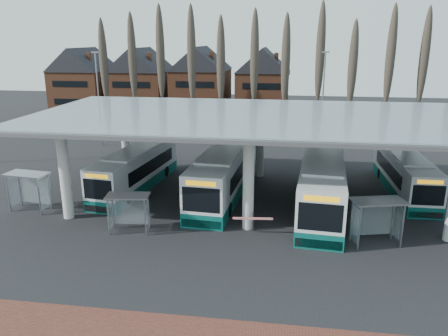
# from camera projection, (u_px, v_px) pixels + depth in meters

# --- Properties ---
(ground) EXTENTS (140.00, 140.00, 0.00)m
(ground) POSITION_uv_depth(u_px,v_px,m) (244.00, 246.00, 25.25)
(ground) COLOR black
(ground) RESTS_ON ground
(station_canopy) EXTENTS (32.00, 16.00, 6.34)m
(station_canopy) POSITION_uv_depth(u_px,v_px,m) (256.00, 123.00, 31.21)
(station_canopy) COLOR beige
(station_canopy) RESTS_ON ground
(poplar_row) EXTENTS (45.10, 1.10, 14.50)m
(poplar_row) POSITION_uv_depth(u_px,v_px,m) (271.00, 61.00, 54.03)
(poplar_row) COLOR #473D33
(poplar_row) RESTS_ON ground
(townhouse_row) EXTENTS (36.80, 10.30, 12.25)m
(townhouse_row) POSITION_uv_depth(u_px,v_px,m) (171.00, 76.00, 67.42)
(townhouse_row) COLOR brown
(townhouse_row) RESTS_ON ground
(lamp_post_a) EXTENTS (0.80, 0.16, 10.17)m
(lamp_post_a) POSITION_uv_depth(u_px,v_px,m) (99.00, 98.00, 47.04)
(lamp_post_a) COLOR slate
(lamp_post_a) RESTS_ON ground
(lamp_post_b) EXTENTS (0.80, 0.16, 10.17)m
(lamp_post_b) POSITION_uv_depth(u_px,v_px,m) (323.00, 97.00, 47.55)
(lamp_post_b) COLOR slate
(lamp_post_b) RESTS_ON ground
(bus_0) EXTENTS (3.82, 11.63, 3.17)m
(bus_0) POSITION_uv_depth(u_px,v_px,m) (136.00, 169.00, 34.73)
(bus_0) COLOR silver
(bus_0) RESTS_ON ground
(bus_1) EXTENTS (3.63, 13.02, 3.57)m
(bus_1) POSITION_uv_depth(u_px,v_px,m) (223.00, 174.00, 32.98)
(bus_1) COLOR silver
(bus_1) RESTS_ON ground
(bus_2) EXTENTS (3.88, 13.31, 3.65)m
(bus_2) POSITION_uv_depth(u_px,v_px,m) (322.00, 185.00, 30.40)
(bus_2) COLOR silver
(bus_2) RESTS_ON ground
(bus_3) EXTENTS (2.62, 11.10, 3.07)m
(bus_3) POSITION_uv_depth(u_px,v_px,m) (405.00, 174.00, 33.78)
(bus_3) COLOR silver
(bus_3) RESTS_ON ground
(shelter_0) EXTENTS (3.05, 1.79, 2.69)m
(shelter_0) POSITION_uv_depth(u_px,v_px,m) (29.00, 183.00, 30.06)
(shelter_0) COLOR gray
(shelter_0) RESTS_ON ground
(shelter_1) EXTENTS (2.74, 1.60, 2.41)m
(shelter_1) POSITION_uv_depth(u_px,v_px,m) (129.00, 204.00, 26.72)
(shelter_1) COLOR gray
(shelter_1) RESTS_ON ground
(shelter_2) EXTENTS (3.21, 2.14, 2.73)m
(shelter_2) POSITION_uv_depth(u_px,v_px,m) (377.00, 211.00, 25.02)
(shelter_2) COLOR gray
(shelter_2) RESTS_ON ground
(barrier) EXTENTS (2.44, 0.77, 1.22)m
(barrier) POSITION_uv_depth(u_px,v_px,m) (253.00, 219.00, 26.56)
(barrier) COLOR black
(barrier) RESTS_ON ground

